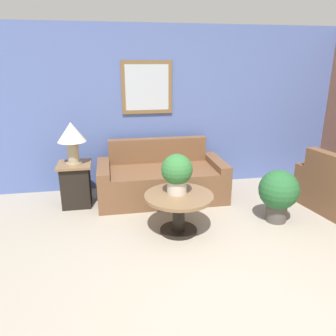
{
  "coord_description": "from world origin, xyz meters",
  "views": [
    {
      "loc": [
        -1.21,
        -2.23,
        2.05
      ],
      "look_at": [
        -0.44,
        2.01,
        0.64
      ],
      "focal_mm": 35.0,
      "sensor_mm": 36.0,
      "label": 1
    }
  ],
  "objects": [
    {
      "name": "ground_plane",
      "position": [
        0.0,
        0.0,
        0.0
      ],
      "size": [
        20.0,
        20.0,
        0.0
      ],
      "primitive_type": "plane",
      "color": "gray"
    },
    {
      "name": "wall_back",
      "position": [
        -0.01,
        3.08,
        1.31
      ],
      "size": [
        7.25,
        0.09,
        2.6
      ],
      "color": "#5166A8",
      "rests_on": "ground_plane"
    },
    {
      "name": "couch_main",
      "position": [
        -0.46,
        2.48,
        0.3
      ],
      "size": [
        1.93,
        0.93,
        0.87
      ],
      "color": "brown",
      "rests_on": "ground_plane"
    },
    {
      "name": "coffee_table",
      "position": [
        -0.42,
        1.37,
        0.36
      ],
      "size": [
        0.85,
        0.85,
        0.5
      ],
      "color": "black",
      "rests_on": "ground_plane"
    },
    {
      "name": "side_table",
      "position": [
        -1.74,
        2.43,
        0.33
      ],
      "size": [
        0.48,
        0.48,
        0.65
      ],
      "color": "black",
      "rests_on": "ground_plane"
    },
    {
      "name": "table_lamp",
      "position": [
        -1.74,
        2.43,
        1.05
      ],
      "size": [
        0.4,
        0.4,
        0.6
      ],
      "color": "tan",
      "rests_on": "side_table"
    },
    {
      "name": "potted_plant_on_table",
      "position": [
        -0.44,
        1.43,
        0.77
      ],
      "size": [
        0.38,
        0.38,
        0.5
      ],
      "color": "beige",
      "rests_on": "coffee_table"
    },
    {
      "name": "potted_plant_floor",
      "position": [
        0.93,
        1.42,
        0.41
      ],
      "size": [
        0.52,
        0.52,
        0.71
      ],
      "color": "#4C4742",
      "rests_on": "ground_plane"
    }
  ]
}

